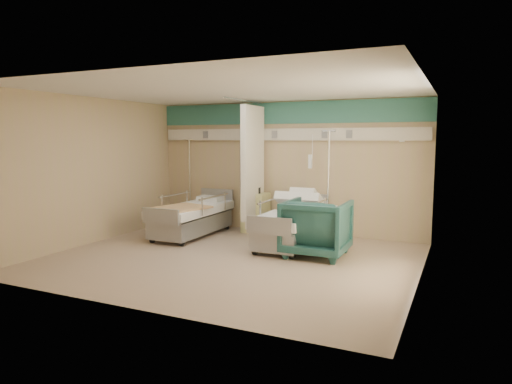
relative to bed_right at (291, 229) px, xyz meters
The scene contains 13 objects.
ground 1.47m from the bed_right, 114.78° to the right, with size 6.00×5.00×0.00m, color gray.
room_walls 1.97m from the bed_right, 121.10° to the right, with size 6.04×5.04×2.82m.
bed_right is the anchor object (origin of this frame).
bed_left 2.20m from the bed_right, behind, with size 1.00×2.16×0.63m, color white, non-canonical shape.
bedside_cabinet 1.46m from the bed_right, 141.95° to the left, with size 0.50×0.48×0.85m, color #D4D284.
visitor_armchair 0.84m from the bed_right, 37.56° to the right, with size 1.05×1.08×0.98m, color #1B4543.
waffle_blanket 1.08m from the bed_right, 36.56° to the right, with size 0.55×0.49×0.06m, color silver.
iv_stand_right 0.88m from the bed_right, 55.08° to the left, with size 0.39×0.39×2.17m.
iv_stand_left 3.03m from the bed_right, 161.12° to the left, with size 0.36×0.36×2.01m.
call_remote 0.36m from the bed_right, 70.62° to the right, with size 0.18×0.08×0.04m, color black.
tan_blanket 2.26m from the bed_right, 168.05° to the right, with size 0.84×1.06×0.04m, color tan.
toiletry_bag 1.54m from the bed_right, 143.31° to the left, with size 0.23×0.15×0.13m, color black.
white_cup 1.71m from the bed_right, 144.07° to the left, with size 0.08×0.08×0.12m, color white.
Camera 1 is at (3.51, -6.64, 2.01)m, focal length 32.00 mm.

